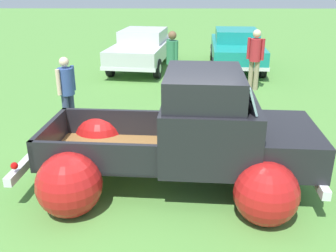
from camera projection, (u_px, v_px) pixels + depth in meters
The scene contains 7 objects.
ground_plane at pixel (168, 183), 6.29m from camera, with size 80.00×80.00×0.00m, color #548C3D.
vintage_pickup_truck at pixel (192, 142), 5.98m from camera, with size 4.74×3.01×1.96m.
show_car_0 at pixel (143, 47), 14.18m from camera, with size 2.51×4.85×1.43m.
show_car_1 at pixel (236, 47), 14.20m from camera, with size 2.20×4.62×1.43m.
spectator_0 at pixel (172, 58), 10.82m from camera, with size 0.47×0.50×1.83m.
spectator_1 at pixel (67, 89), 8.30m from camera, with size 0.46×0.50×1.63m.
spectator_2 at pixel (255, 56), 11.22m from camera, with size 0.51×0.46×1.82m.
Camera 1 is at (0.06, -5.50, 3.20)m, focal length 39.95 mm.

